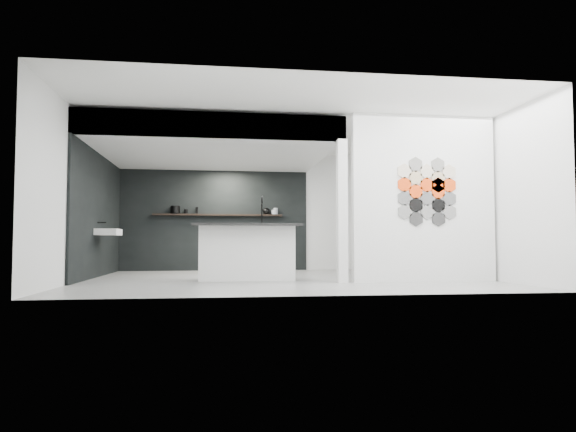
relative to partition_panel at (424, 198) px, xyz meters
The scene contains 17 objects.
floor 2.82m from the partition_panel, 155.80° to the left, with size 7.00×6.00×0.01m, color slate.
partition_panel is the anchor object (origin of this frame).
bay_clad_back 5.31m from the partition_panel, 131.60° to the left, with size 4.40×0.04×2.35m, color black.
bay_clad_left 6.04m from the partition_panel, 160.65° to the left, with size 0.04×4.00×2.35m, color black.
bulkhead 4.21m from the partition_panel, 150.43° to the left, with size 4.40×4.00×0.40m, color silver.
corner_column 1.42m from the partition_panel, behind, with size 0.16×0.16×2.35m, color silver.
fascia_beam 3.71m from the partition_panel, behind, with size 4.40×0.16×0.40m, color silver.
wall_basin 5.78m from the partition_panel, 161.77° to the left, with size 0.40×0.60×0.12m, color silver.
display_shelf 5.17m from the partition_panel, 131.55° to the left, with size 3.00×0.15×0.04m, color black.
kitchen_island 3.14m from the partition_panel, 165.61° to the left, with size 1.87×0.87×1.49m.
stockpot 5.86m from the partition_panel, 138.77° to the left, with size 0.22×0.22×0.18m, color black.
kettle 4.50m from the partition_panel, 120.73° to the left, with size 0.18×0.18×0.15m, color black.
glass_bowl 4.40m from the partition_panel, 118.50° to the left, with size 0.15×0.15×0.11m, color gray.
glass_vase 4.39m from the partition_panel, 118.23° to the left, with size 0.11×0.11×0.15m, color gray.
bottle_dark 5.51m from the partition_panel, 135.41° to the left, with size 0.06×0.06×0.15m, color black.
utensil_cup 5.69m from the partition_panel, 137.19° to the left, with size 0.08×0.08×0.10m, color black.
hex_tile_cluster 0.14m from the partition_panel, 68.73° to the right, with size 1.04×0.02×1.16m.
Camera 1 is at (-1.18, -9.20, 0.65)m, focal length 32.00 mm.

